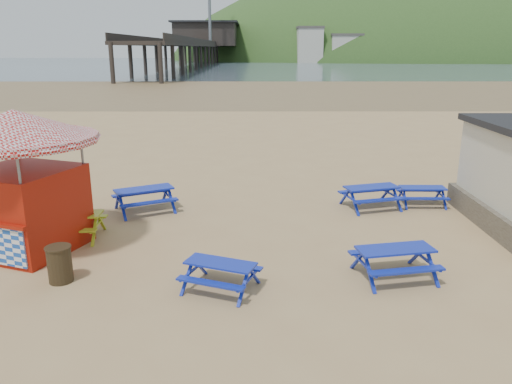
{
  "coord_description": "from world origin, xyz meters",
  "views": [
    {
      "loc": [
        -0.05,
        -13.23,
        5.26
      ],
      "look_at": [
        0.0,
        1.5,
        1.0
      ],
      "focal_mm": 35.0,
      "sensor_mm": 36.0,
      "label": 1
    }
  ],
  "objects_px": {
    "picnic_table_blue_a": "(145,200)",
    "picnic_table_yellow": "(70,226)",
    "picnic_table_blue_b": "(371,197)",
    "ice_cream_kiosk": "(19,163)",
    "litter_bin": "(60,264)"
  },
  "relations": [
    {
      "from": "picnic_table_blue_a",
      "to": "picnic_table_yellow",
      "type": "height_order",
      "value": "picnic_table_blue_a"
    },
    {
      "from": "picnic_table_blue_a",
      "to": "picnic_table_blue_b",
      "type": "bearing_deg",
      "value": -24.22
    },
    {
      "from": "ice_cream_kiosk",
      "to": "litter_bin",
      "type": "height_order",
      "value": "ice_cream_kiosk"
    },
    {
      "from": "picnic_table_blue_a",
      "to": "ice_cream_kiosk",
      "type": "xyz_separation_m",
      "value": [
        -2.45,
        -3.24,
        1.98
      ]
    },
    {
      "from": "picnic_table_blue_a",
      "to": "picnic_table_blue_b",
      "type": "height_order",
      "value": "picnic_table_blue_a"
    },
    {
      "from": "ice_cream_kiosk",
      "to": "litter_bin",
      "type": "relative_size",
      "value": 6.22
    },
    {
      "from": "ice_cream_kiosk",
      "to": "picnic_table_yellow",
      "type": "bearing_deg",
      "value": 62.84
    },
    {
      "from": "ice_cream_kiosk",
      "to": "picnic_table_blue_a",
      "type": "bearing_deg",
      "value": 73.16
    },
    {
      "from": "picnic_table_blue_b",
      "to": "ice_cream_kiosk",
      "type": "xyz_separation_m",
      "value": [
        -10.08,
        -3.57,
        2.0
      ]
    },
    {
      "from": "picnic_table_blue_a",
      "to": "ice_cream_kiosk",
      "type": "distance_m",
      "value": 4.52
    },
    {
      "from": "picnic_table_yellow",
      "to": "ice_cream_kiosk",
      "type": "relative_size",
      "value": 0.34
    },
    {
      "from": "picnic_table_blue_b",
      "to": "picnic_table_yellow",
      "type": "bearing_deg",
      "value": -178.56
    },
    {
      "from": "picnic_table_yellow",
      "to": "ice_cream_kiosk",
      "type": "bearing_deg",
      "value": -139.36
    },
    {
      "from": "litter_bin",
      "to": "picnic_table_blue_a",
      "type": "bearing_deg",
      "value": 80.65
    },
    {
      "from": "picnic_table_blue_b",
      "to": "picnic_table_yellow",
      "type": "xyz_separation_m",
      "value": [
        -9.23,
        -2.79,
        -0.01
      ]
    }
  ]
}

